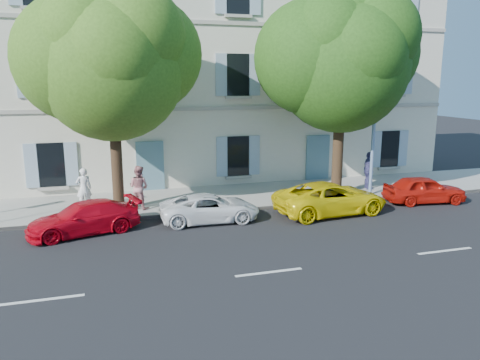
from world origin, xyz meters
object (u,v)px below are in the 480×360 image
object	(u,v)px
car_red_coupe	(84,218)
car_white_coupe	(210,208)
tree_right	(342,66)
street_lamp	(377,100)
car_yellow_supercar	(331,198)
pedestrian_c	(369,171)
car_red_hatchback	(424,189)
pedestrian_b	(139,187)
pedestrian_a	(84,188)
tree_left	(111,67)

from	to	relation	value
car_red_coupe	car_white_coupe	xyz separation A→B (m)	(4.62, 0.14, -0.04)
tree_right	street_lamp	xyz separation A→B (m)	(1.53, -0.56, -1.49)
car_yellow_supercar	pedestrian_c	distance (m)	4.58
car_red_coupe	tree_right	world-z (taller)	tree_right
car_red_hatchback	tree_right	xyz separation A→B (m)	(-3.34, 1.88, 5.36)
car_white_coupe	pedestrian_b	distance (m)	3.31
street_lamp	pedestrian_a	world-z (taller)	street_lamp
tree_right	pedestrian_a	world-z (taller)	tree_right
car_red_coupe	street_lamp	bearing A→B (deg)	81.86
car_white_coupe	tree_right	size ratio (longest dim) A/B	0.42
car_red_hatchback	pedestrian_c	size ratio (longest dim) A/B	1.95
street_lamp	car_yellow_supercar	bearing A→B (deg)	-150.44
car_red_coupe	pedestrian_b	distance (m)	3.12
pedestrian_b	car_yellow_supercar	bearing A→B (deg)	-159.88
car_red_coupe	car_red_hatchback	xyz separation A→B (m)	(14.38, 0.16, 0.04)
car_red_hatchback	street_lamp	xyz separation A→B (m)	(-1.81, 1.32, 3.88)
car_yellow_supercar	pedestrian_b	world-z (taller)	pedestrian_b
street_lamp	pedestrian_c	distance (m)	3.67
car_red_hatchback	car_yellow_supercar	bearing A→B (deg)	102.51
car_red_coupe	pedestrian_b	world-z (taller)	pedestrian_b
car_yellow_supercar	pedestrian_a	bearing A→B (deg)	67.07
car_red_hatchback	pedestrian_a	bearing A→B (deg)	87.24
street_lamp	pedestrian_b	bearing A→B (deg)	175.79
car_white_coupe	car_yellow_supercar	bearing A→B (deg)	-91.95
pedestrian_a	pedestrian_b	distance (m)	2.26
car_yellow_supercar	pedestrian_b	distance (m)	7.87
street_lamp	car_red_coupe	bearing A→B (deg)	-173.28
car_white_coupe	pedestrian_b	world-z (taller)	pedestrian_b
pedestrian_c	car_red_coupe	bearing A→B (deg)	113.39
car_yellow_supercar	tree_right	xyz separation A→B (m)	(1.46, 2.25, 5.32)
pedestrian_b	tree_right	bearing A→B (deg)	-142.97
street_lamp	pedestrian_c	size ratio (longest dim) A/B	4.20
pedestrian_a	pedestrian_c	xyz separation A→B (m)	(13.14, -0.22, 0.06)
car_red_hatchback	street_lamp	bearing A→B (deg)	62.06
pedestrian_c	pedestrian_b	bearing A→B (deg)	104.09
car_red_hatchback	street_lamp	size ratio (longest dim) A/B	0.46
car_white_coupe	pedestrian_a	size ratio (longest dim) A/B	2.25
car_red_coupe	tree_right	bearing A→B (deg)	85.62
car_red_coupe	pedestrian_a	size ratio (longest dim) A/B	2.31
tree_left	pedestrian_b	world-z (taller)	tree_left
car_red_coupe	pedestrian_b	xyz separation A→B (m)	(2.12, 2.25, 0.48)
tree_left	tree_right	size ratio (longest dim) A/B	0.97
street_lamp	tree_right	bearing A→B (deg)	159.88
car_red_hatchback	tree_right	bearing A→B (deg)	68.72
car_yellow_supercar	pedestrian_c	xyz separation A→B (m)	(3.52, 2.91, 0.41)
car_yellow_supercar	car_red_hatchback	size ratio (longest dim) A/B	1.31
car_red_coupe	pedestrian_c	xyz separation A→B (m)	(13.10, 2.69, 0.49)
street_lamp	car_red_hatchback	bearing A→B (deg)	-35.96
tree_right	street_lamp	bearing A→B (deg)	-20.12
car_white_coupe	pedestrian_a	world-z (taller)	pedestrian_a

